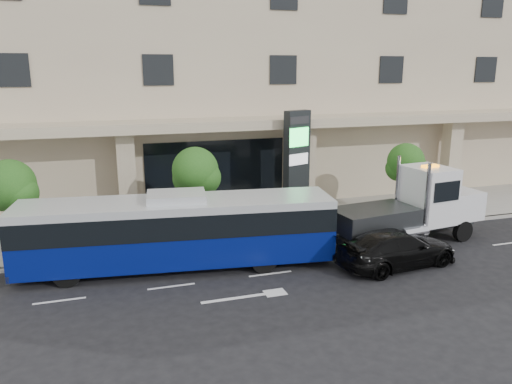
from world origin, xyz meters
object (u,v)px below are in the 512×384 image
city_bus (177,230)px  tow_truck (414,208)px  black_sedan (397,249)px  signage_pylon (297,165)px

city_bus → tow_truck: (11.19, -0.14, 0.02)m
black_sedan → signage_pylon: size_ratio=0.92×
tow_truck → signage_pylon: signage_pylon is taller
city_bus → signage_pylon: size_ratio=2.23×
tow_truck → signage_pylon: 6.46m
tow_truck → black_sedan: bearing=-141.8°
black_sedan → signage_pylon: bearing=5.5°
tow_truck → signage_pylon: size_ratio=1.53×
city_bus → tow_truck: size_ratio=1.46×
city_bus → black_sedan: size_ratio=2.44×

